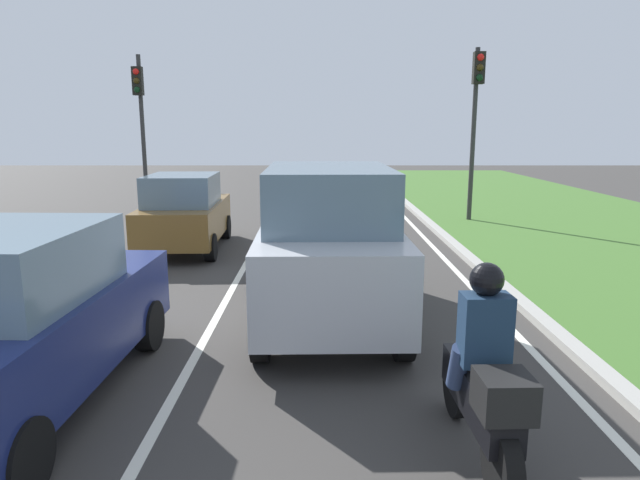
{
  "coord_description": "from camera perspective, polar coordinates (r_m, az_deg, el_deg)",
  "views": [
    {
      "loc": [
        0.87,
        0.99,
        2.81
      ],
      "look_at": [
        0.89,
        8.91,
        1.2
      ],
      "focal_mm": 30.9,
      "sensor_mm": 36.0,
      "label": 1
    }
  ],
  "objects": [
    {
      "name": "ground_plane",
      "position": [
        13.34,
        -3.9,
        -0.7
      ],
      "size": [
        60.0,
        60.0,
        0.0
      ],
      "primitive_type": "plane",
      "color": "#383533"
    },
    {
      "name": "lane_line_center",
      "position": [
        13.4,
        -6.89,
        -0.69
      ],
      "size": [
        0.12,
        32.0,
        0.01
      ],
      "primitive_type": "cube",
      "color": "silver",
      "rests_on": "ground"
    },
    {
      "name": "lane_line_right_edge",
      "position": [
        13.59,
        11.43,
        -0.67
      ],
      "size": [
        0.12,
        32.0,
        0.01
      ],
      "primitive_type": "cube",
      "color": "silver",
      "rests_on": "ground"
    },
    {
      "name": "grass_verge_right",
      "position": [
        15.34,
        29.68,
        -0.48
      ],
      "size": [
        9.0,
        48.0,
        0.06
      ],
      "primitive_type": "cube",
      "color": "#3D6628",
      "rests_on": "ground"
    },
    {
      "name": "curb_right",
      "position": [
        13.68,
        13.49,
        -0.43
      ],
      "size": [
        0.24,
        48.0,
        0.12
      ],
      "primitive_type": "cube",
      "color": "#9E9B93",
      "rests_on": "ground"
    },
    {
      "name": "car_suv_ahead",
      "position": [
        8.04,
        0.69,
        -0.3
      ],
      "size": [
        2.04,
        4.53,
        2.28
      ],
      "rotation": [
        0.0,
        0.0,
        0.02
      ],
      "color": "#B7BABF",
      "rests_on": "ground"
    },
    {
      "name": "car_sedan_left_lane",
      "position": [
        6.37,
        -29.14,
        -7.27
      ],
      "size": [
        1.94,
        4.35,
        1.86
      ],
      "rotation": [
        0.0,
        0.0,
        -0.03
      ],
      "color": "navy",
      "rests_on": "ground"
    },
    {
      "name": "car_hatchback_far",
      "position": [
        13.24,
        -13.99,
        2.77
      ],
      "size": [
        1.85,
        3.76,
        1.78
      ],
      "rotation": [
        0.0,
        0.0,
        0.04
      ],
      "color": "brown",
      "rests_on": "ground"
    },
    {
      "name": "motorcycle",
      "position": [
        5.02,
        16.22,
        -15.49
      ],
      "size": [
        0.41,
        1.9,
        1.01
      ],
      "rotation": [
        0.0,
        0.0,
        0.03
      ],
      "color": "black",
      "rests_on": "ground"
    },
    {
      "name": "rider_person",
      "position": [
        4.81,
        16.44,
        -8.64
      ],
      "size": [
        0.51,
        0.41,
        1.16
      ],
      "rotation": [
        0.0,
        0.0,
        0.03
      ],
      "color": "#192D47",
      "rests_on": "ground"
    },
    {
      "name": "traffic_light_near_right",
      "position": [
        17.27,
        15.67,
        13.37
      ],
      "size": [
        0.32,
        0.5,
        5.12
      ],
      "color": "#2D2D2D",
      "rests_on": "ground"
    },
    {
      "name": "traffic_light_overhead_left",
      "position": [
        19.53,
        -18.29,
        12.69
      ],
      "size": [
        0.32,
        0.5,
        5.17
      ],
      "color": "#2D2D2D",
      "rests_on": "ground"
    }
  ]
}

